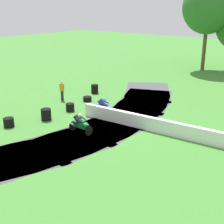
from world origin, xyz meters
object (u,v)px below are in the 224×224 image
(motorcycle_lead_green, at_px, (81,124))
(tire_stack_extra_a, at_px, (95,89))
(tire_stack_mid_b, at_px, (70,107))
(tire_stack_mid_a, at_px, (46,114))
(track_marshal, at_px, (62,91))
(tire_stack_far, at_px, (87,99))
(motorcycle_chase_blue, at_px, (104,107))
(tire_stack_near, at_px, (9,122))

(motorcycle_lead_green, distance_m, tire_stack_extra_a, 9.38)
(tire_stack_mid_b, bearing_deg, motorcycle_lead_green, -35.80)
(tire_stack_mid_a, xyz_separation_m, track_marshal, (-2.60, 3.93, 0.42))
(motorcycle_lead_green, xyz_separation_m, tire_stack_far, (-4.35, 5.31, -0.45))
(motorcycle_chase_blue, height_order, tire_stack_far, motorcycle_chase_blue)
(tire_stack_far, bearing_deg, motorcycle_lead_green, -50.65)
(tire_stack_extra_a, bearing_deg, motorcycle_lead_green, -53.85)
(tire_stack_near, bearing_deg, tire_stack_far, 88.77)
(motorcycle_lead_green, xyz_separation_m, track_marshal, (-6.18, 4.19, 0.17))
(tire_stack_far, bearing_deg, tire_stack_mid_a, -81.33)
(tire_stack_near, bearing_deg, motorcycle_lead_green, 25.23)
(tire_stack_near, height_order, tire_stack_far, tire_stack_near)
(tire_stack_mid_b, bearing_deg, tire_stack_mid_a, -88.69)
(track_marshal, bearing_deg, tire_stack_far, 31.61)
(motorcycle_chase_blue, xyz_separation_m, tire_stack_extra_a, (-4.57, 4.16, -0.26))
(tire_stack_near, xyz_separation_m, tire_stack_mid_b, (0.88, 4.75, 0.00))
(tire_stack_extra_a, bearing_deg, motorcycle_chase_blue, -42.34)
(motorcycle_chase_blue, height_order, track_marshal, track_marshal)
(motorcycle_lead_green, xyz_separation_m, motorcycle_chase_blue, (-0.96, 3.41, 0.00))
(motorcycle_lead_green, relative_size, tire_stack_mid_a, 2.10)
(tire_stack_mid_a, bearing_deg, track_marshal, 123.43)
(tire_stack_mid_a, bearing_deg, tire_stack_mid_b, 91.31)
(tire_stack_extra_a, distance_m, track_marshal, 3.47)
(motorcycle_chase_blue, xyz_separation_m, track_marshal, (-5.22, 0.78, 0.16))
(tire_stack_mid_a, bearing_deg, tire_stack_far, 98.67)
(tire_stack_far, relative_size, tire_stack_extra_a, 0.87)
(motorcycle_lead_green, distance_m, tire_stack_mid_b, 4.50)
(tire_stack_extra_a, bearing_deg, track_marshal, -100.82)
(tire_stack_mid_b, height_order, tire_stack_far, tire_stack_mid_b)
(tire_stack_near, bearing_deg, motorcycle_chase_blue, 57.30)
(track_marshal, bearing_deg, tire_stack_mid_a, -56.57)
(motorcycle_chase_blue, bearing_deg, tire_stack_near, -122.70)
(motorcycle_chase_blue, height_order, tire_stack_mid_b, motorcycle_chase_blue)
(tire_stack_near, relative_size, track_marshal, 0.42)
(motorcycle_chase_blue, distance_m, tire_stack_mid_a, 4.11)
(tire_stack_near, relative_size, tire_stack_far, 0.98)
(tire_stack_mid_a, xyz_separation_m, tire_stack_far, (-0.77, 5.06, -0.20))
(tire_stack_near, height_order, tire_stack_mid_a, tire_stack_mid_a)
(tire_stack_mid_b, xyz_separation_m, track_marshal, (-2.54, 1.56, 0.52))
(tire_stack_mid_a, bearing_deg, motorcycle_chase_blue, 50.26)
(motorcycle_chase_blue, relative_size, track_marshal, 1.04)
(motorcycle_chase_blue, bearing_deg, tire_stack_mid_b, -163.69)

